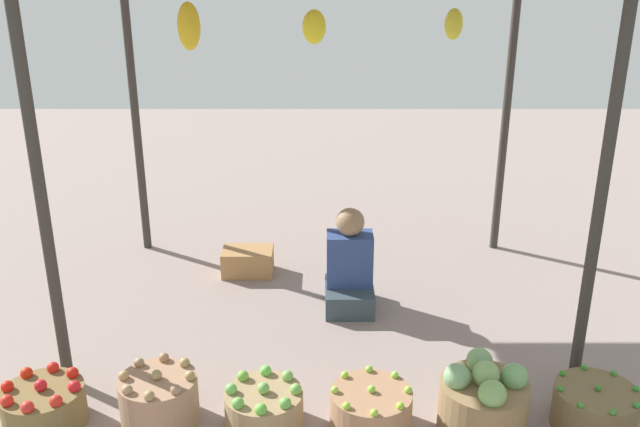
# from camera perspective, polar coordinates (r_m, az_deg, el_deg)

# --- Properties ---
(ground_plane) EXTENTS (14.00, 14.00, 0.00)m
(ground_plane) POSITION_cam_1_polar(r_m,az_deg,el_deg) (5.34, -0.01, -7.31)
(ground_plane) COLOR gray
(vendor_person) EXTENTS (0.36, 0.44, 0.78)m
(vendor_person) POSITION_cam_1_polar(r_m,az_deg,el_deg) (5.15, 2.39, -4.69)
(vendor_person) COLOR #33414B
(vendor_person) RESTS_ON ground
(basket_red_tomatoes) EXTENTS (0.46, 0.46, 0.29)m
(basket_red_tomatoes) POSITION_cam_1_polar(r_m,az_deg,el_deg) (4.32, -21.93, -14.53)
(basket_red_tomatoes) COLOR brown
(basket_red_tomatoes) RESTS_ON ground
(basket_potatoes) EXTENTS (0.44, 0.44, 0.34)m
(basket_potatoes) POSITION_cam_1_polar(r_m,az_deg,el_deg) (4.13, -13.22, -14.75)
(basket_potatoes) COLOR #A37B5D
(basket_potatoes) RESTS_ON ground
(basket_green_apples) EXTENTS (0.44, 0.44, 0.28)m
(basket_green_apples) POSITION_cam_1_polar(r_m,az_deg,el_deg) (4.03, -4.71, -15.71)
(basket_green_apples) COLOR #9F8259
(basket_green_apples) RESTS_ON ground
(basket_limes) EXTENTS (0.46, 0.46, 0.28)m
(basket_limes) POSITION_cam_1_polar(r_m,az_deg,el_deg) (4.01, 4.17, -15.88)
(basket_limes) COLOR #A47755
(basket_limes) RESTS_ON ground
(basket_cabbages) EXTENTS (0.49, 0.49, 0.43)m
(basket_cabbages) POSITION_cam_1_polar(r_m,az_deg,el_deg) (4.06, 13.29, -14.81)
(basket_cabbages) COLOR olive
(basket_cabbages) RESTS_ON ground
(basket_green_chilies) EXTENTS (0.46, 0.46, 0.27)m
(basket_green_chilies) POSITION_cam_1_polar(r_m,az_deg,el_deg) (4.30, 21.70, -14.73)
(basket_green_chilies) COLOR brown
(basket_green_chilies) RESTS_ON ground
(wooden_crate_near_vendor) EXTENTS (0.42, 0.28, 0.21)m
(wooden_crate_near_vendor) POSITION_cam_1_polar(r_m,az_deg,el_deg) (5.78, -6.06, -3.97)
(wooden_crate_near_vendor) COLOR #AA7B48
(wooden_crate_near_vendor) RESTS_ON ground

